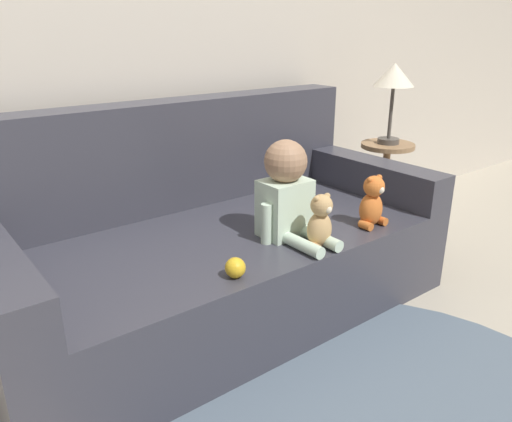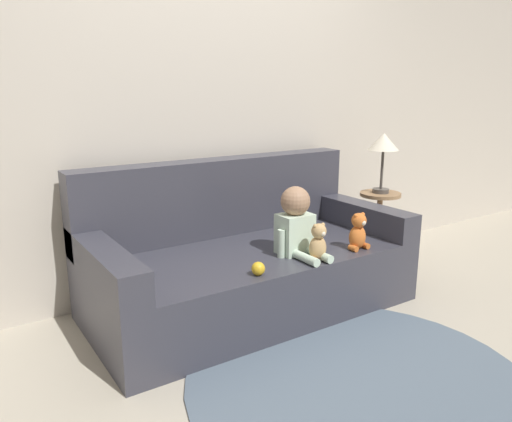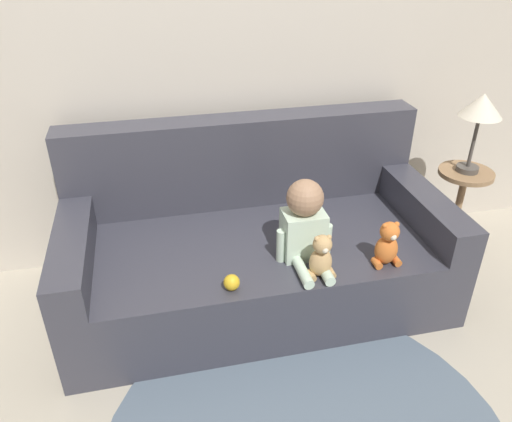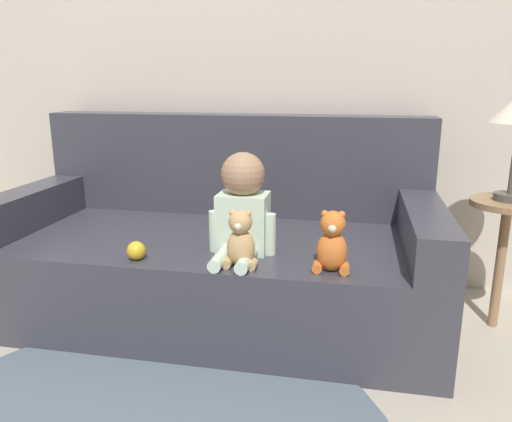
{
  "view_description": "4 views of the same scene",
  "coord_description": "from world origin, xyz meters",
  "px_view_note": "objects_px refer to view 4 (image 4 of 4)",
  "views": [
    {
      "loc": [
        -1.07,
        -1.62,
        1.19
      ],
      "look_at": [
        0.1,
        -0.1,
        0.47
      ],
      "focal_mm": 35.0,
      "sensor_mm": 36.0,
      "label": 1
    },
    {
      "loc": [
        -1.53,
        -2.38,
        1.33
      ],
      "look_at": [
        -0.01,
        -0.08,
        0.63
      ],
      "focal_mm": 35.0,
      "sensor_mm": 36.0,
      "label": 2
    },
    {
      "loc": [
        -0.47,
        -2.05,
        1.77
      ],
      "look_at": [
        -0.01,
        -0.01,
        0.53
      ],
      "focal_mm": 35.0,
      "sensor_mm": 36.0,
      "label": 3
    },
    {
      "loc": [
        0.59,
        -2.04,
        1.04
      ],
      "look_at": [
        0.18,
        0.0,
        0.49
      ],
      "focal_mm": 35.0,
      "sensor_mm": 36.0,
      "label": 4
    }
  ],
  "objects_px": {
    "person_baby": "(242,207)",
    "plush_toy_side": "(332,243)",
    "toy_ball": "(136,251)",
    "teddy_bear_brown": "(241,240)",
    "couch": "(221,248)"
  },
  "relations": [
    {
      "from": "couch",
      "to": "toy_ball",
      "type": "bearing_deg",
      "value": -113.98
    },
    {
      "from": "couch",
      "to": "teddy_bear_brown",
      "type": "distance_m",
      "value": 0.53
    },
    {
      "from": "plush_toy_side",
      "to": "person_baby",
      "type": "bearing_deg",
      "value": 158.37
    },
    {
      "from": "person_baby",
      "to": "couch",
      "type": "bearing_deg",
      "value": 120.84
    },
    {
      "from": "person_baby",
      "to": "toy_ball",
      "type": "height_order",
      "value": "person_baby"
    },
    {
      "from": "teddy_bear_brown",
      "to": "plush_toy_side",
      "type": "distance_m",
      "value": 0.32
    },
    {
      "from": "plush_toy_side",
      "to": "toy_ball",
      "type": "bearing_deg",
      "value": -177.87
    },
    {
      "from": "couch",
      "to": "plush_toy_side",
      "type": "height_order",
      "value": "couch"
    },
    {
      "from": "person_baby",
      "to": "toy_ball",
      "type": "distance_m",
      "value": 0.43
    },
    {
      "from": "couch",
      "to": "teddy_bear_brown",
      "type": "bearing_deg",
      "value": -65.85
    },
    {
      "from": "toy_ball",
      "to": "teddy_bear_brown",
      "type": "bearing_deg",
      "value": 0.88
    },
    {
      "from": "couch",
      "to": "plush_toy_side",
      "type": "distance_m",
      "value": 0.71
    },
    {
      "from": "person_baby",
      "to": "plush_toy_side",
      "type": "distance_m",
      "value": 0.39
    },
    {
      "from": "person_baby",
      "to": "teddy_bear_brown",
      "type": "height_order",
      "value": "person_baby"
    },
    {
      "from": "plush_toy_side",
      "to": "couch",
      "type": "bearing_deg",
      "value": 140.88
    }
  ]
}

